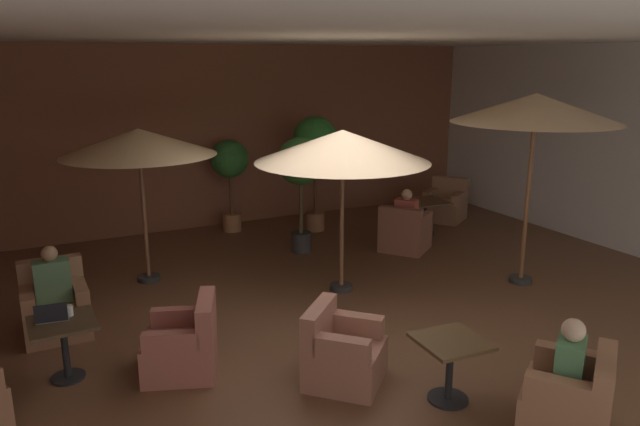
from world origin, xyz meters
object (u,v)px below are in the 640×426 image
Objects in this scene: armchair_front_right_north at (570,400)px; patio_umbrella_near_wall at (139,143)px; cafe_table_front_left at (64,335)px; open_laptop at (52,316)px; patron_with_friend at (406,210)px; iced_drink_cup at (69,311)px; armchair_front_left_east at (184,346)px; potted_tree_mid_right at (230,166)px; patio_umbrella_tall_red at (536,109)px; patron_by_window at (570,358)px; cafe_table_mid_center at (425,208)px; armchair_front_right_east at (342,354)px; potted_tree_left_corner at (300,168)px; cafe_table_front_right at (450,357)px; patron_blue_shirt at (52,278)px; armchair_mid_center_east at (405,233)px; patio_umbrella_center_beige at (342,147)px; armchair_front_left_south at (56,308)px; armchair_mid_center_north at (445,205)px.

patio_umbrella_near_wall is (-2.57, 5.41, 1.75)m from armchair_front_right_north.
open_laptop is at bearing 141.80° from cafe_table_front_left.
iced_drink_cup is (-5.47, -1.89, -0.01)m from patron_with_friend.
armchair_front_left_east is 5.41m from potted_tree_mid_right.
patio_umbrella_tall_red is 4.12m from patron_by_window.
patron_by_window is at bearing -37.12° from cafe_table_front_left.
cafe_table_mid_center is at bearing 21.67° from open_laptop.
potted_tree_left_corner is (1.42, 4.04, 1.14)m from armchair_front_right_east.
patron_blue_shirt reaches higher than cafe_table_front_right.
cafe_table_front_right is 0.37× the size of potted_tree_mid_right.
armchair_front_left_east is 0.34× the size of patio_umbrella_tall_red.
cafe_table_front_right and cafe_table_mid_center have the same top height.
cafe_table_front_left is at bearing -160.25° from armchair_mid_center_east.
cafe_table_front_right is 0.63× the size of armchair_mid_center_east.
patron_blue_shirt is (-3.26, 3.23, 0.26)m from cafe_table_front_right.
armchair_front_right_east is at bearing -44.50° from patron_blue_shirt.
patio_umbrella_center_beige is at bearing -147.07° from cafe_table_mid_center.
patron_blue_shirt is (-3.28, -3.32, -0.53)m from potted_tree_mid_right.
patron_blue_shirt is (-0.02, 1.15, 0.23)m from cafe_table_front_left.
open_laptop is (-3.33, 2.15, 0.23)m from cafe_table_front_right.
patron_with_friend is at bearing 71.33° from armchair_front_right_north.
patio_umbrella_near_wall reaches higher than armchair_front_left_south.
patio_umbrella_center_beige is at bearing 26.60° from armchair_front_left_east.
cafe_table_front_right is at bearing -97.94° from potted_tree_left_corner.
armchair_front_left_south is (-1.13, 1.60, 0.02)m from armchair_front_left_east.
armchair_front_right_north is (0.63, -0.86, -0.16)m from cafe_table_front_right.
armchair_mid_center_north is at bearing 32.87° from patio_umbrella_center_beige.
cafe_table_front_right is 4.60m from patron_blue_shirt.
armchair_mid_center_east is at bearing 28.52° from armchair_front_left_east.
patron_with_friend is (-0.63, 2.06, -1.82)m from patio_umbrella_tall_red.
patio_umbrella_center_beige reaches higher than armchair_mid_center_north.
potted_tree_left_corner reaches higher than cafe_table_front_left.
patio_umbrella_tall_red is at bearing -10.97° from patron_blue_shirt.
armchair_front_left_south is at bearing 95.30° from iced_drink_cup.
armchair_front_left_south is at bearing 134.90° from cafe_table_front_right.
patio_umbrella_near_wall is at bearing 62.45° from iced_drink_cup.
potted_tree_left_corner is at bearing 89.62° from armchair_front_right_north.
armchair_front_right_east is at bearing -161.10° from patio_umbrella_tall_red.
patio_umbrella_near_wall is at bearing -134.46° from potted_tree_mid_right.
potted_tree_left_corner reaches higher than iced_drink_cup.
armchair_front_left_east is 3.75m from armchair_front_right_north.
cafe_table_mid_center is 0.46× the size of potted_tree_mid_right.
armchair_front_right_east is 2.83m from iced_drink_cup.
patron_blue_shirt is at bearing 175.77° from patio_umbrella_center_beige.
armchair_mid_center_north is 4.40m from potted_tree_mid_right.
cafe_table_front_right is 4.13m from patio_umbrella_tall_red.
armchair_front_right_north is 7.15m from armchair_mid_center_north.
armchair_mid_center_east is at bearing 60.76° from cafe_table_front_right.
patron_with_friend is at bearing -47.11° from potted_tree_mid_right.
potted_tree_left_corner is (2.61, 0.26, -0.60)m from patio_umbrella_near_wall.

